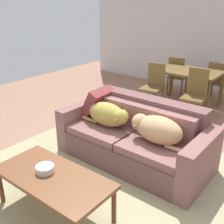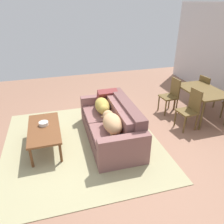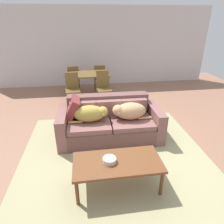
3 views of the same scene
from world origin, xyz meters
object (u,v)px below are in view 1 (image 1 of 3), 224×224
at_px(dining_table, 189,74).
at_px(dining_chair_far_right, 217,80).
at_px(bowl_on_coffee_table, 45,169).
at_px(dining_chair_near_right, 195,93).
at_px(throw_pillow_by_left_arm, 97,103).
at_px(coffee_table, 53,180).
at_px(dog_on_right_cushion, 156,129).
at_px(dining_chair_near_left, 153,85).
at_px(dog_on_left_cushion, 109,115).
at_px(dining_chair_far_left, 177,74).
at_px(couch, 136,138).

xyz_separation_m(dining_table, dining_chair_far_right, (0.39, 0.63, -0.20)).
distance_m(bowl_on_coffee_table, dining_chair_near_right, 3.27).
bearing_deg(throw_pillow_by_left_arm, coffee_table, -65.54).
xyz_separation_m(throw_pillow_by_left_arm, dining_chair_near_right, (0.83, 1.77, -0.14)).
bearing_deg(dog_on_right_cushion, coffee_table, -108.53).
xyz_separation_m(dining_chair_near_left, dining_chair_near_right, (0.88, -0.01, 0.01)).
bearing_deg(dining_chair_near_right, throw_pillow_by_left_arm, -120.45).
distance_m(coffee_table, dining_chair_near_left, 3.35).
xyz_separation_m(dog_on_left_cushion, dining_chair_near_right, (0.45, 1.97, -0.10)).
distance_m(dining_chair_near_right, dining_chair_far_left, 1.41).
distance_m(couch, dining_chair_far_left, 3.06).
relative_size(bowl_on_coffee_table, dining_table, 0.15).
height_order(throw_pillow_by_left_arm, bowl_on_coffee_table, throw_pillow_by_left_arm).
distance_m(coffee_table, bowl_on_coffee_table, 0.14).
bearing_deg(dog_on_left_cushion, dog_on_right_cushion, 0.56).
xyz_separation_m(bowl_on_coffee_table, dining_chair_far_left, (-0.63, 4.35, 0.01)).
relative_size(couch, dog_on_left_cushion, 2.70).
bearing_deg(dining_chair_far_right, dining_chair_near_right, 91.61).
bearing_deg(coffee_table, dining_chair_near_right, 87.38).
bearing_deg(dining_chair_far_right, couch, 90.20).
bearing_deg(dining_table, dining_chair_far_left, 133.74).
xyz_separation_m(couch, dining_chair_near_left, (-0.81, 1.86, 0.19)).
bearing_deg(couch, coffee_table, -92.25).
bearing_deg(dining_chair_near_left, coffee_table, -81.51).
bearing_deg(couch, dining_table, 98.47).
height_order(throw_pillow_by_left_arm, dining_chair_far_right, throw_pillow_by_left_arm).
relative_size(dog_on_right_cushion, dining_chair_near_left, 0.85).
distance_m(couch, dog_on_left_cushion, 0.50).
xyz_separation_m(dining_table, dining_chair_far_left, (-0.50, 0.52, -0.19)).
bearing_deg(dining_chair_far_right, coffee_table, 89.62).
relative_size(dining_chair_near_left, dining_chair_far_left, 1.02).
bearing_deg(dog_on_right_cushion, dining_chair_far_right, 96.38).
distance_m(throw_pillow_by_left_arm, dining_chair_near_left, 1.79).
bearing_deg(dog_on_right_cushion, bowl_on_coffee_table, -113.01).
bearing_deg(dining_chair_far_left, couch, 98.49).
bearing_deg(dining_table, coffee_table, -86.35).
bearing_deg(dining_chair_near_left, dog_on_right_cushion, -63.33).
distance_m(throw_pillow_by_left_arm, dining_chair_far_left, 2.87).
bearing_deg(dining_chair_far_left, coffee_table, 92.59).
bearing_deg(dog_on_right_cushion, dog_on_left_cushion, -179.44).
bearing_deg(dog_on_left_cushion, bowl_on_coffee_table, -80.82).
distance_m(dog_on_left_cushion, dining_chair_near_right, 2.03).
bearing_deg(coffee_table, dining_chair_far_right, 88.12).
distance_m(throw_pillow_by_left_arm, dining_chair_near_right, 1.96).
height_order(dog_on_left_cushion, dining_table, dog_on_left_cushion).
bearing_deg(dining_table, dog_on_right_cushion, -74.72).
relative_size(dog_on_right_cushion, dining_chair_far_right, 0.89).
relative_size(dog_on_left_cushion, bowl_on_coffee_table, 4.06).
bearing_deg(couch, dining_chair_far_left, 106.43).
bearing_deg(throw_pillow_by_left_arm, dog_on_left_cushion, -27.93).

